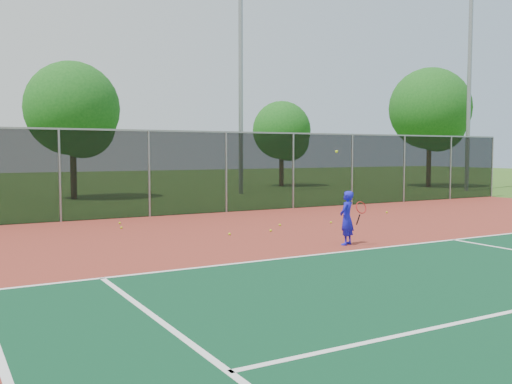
# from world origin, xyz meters

# --- Properties ---
(ground) EXTENTS (120.00, 120.00, 0.00)m
(ground) POSITION_xyz_m (0.00, 0.00, 0.00)
(ground) COLOR #2E5618
(ground) RESTS_ON ground
(court_apron) EXTENTS (30.00, 20.00, 0.02)m
(court_apron) POSITION_xyz_m (0.00, 2.00, 0.01)
(court_apron) COLOR maroon
(court_apron) RESTS_ON ground
(fence_back) EXTENTS (30.00, 0.06, 3.03)m
(fence_back) POSITION_xyz_m (0.00, 12.00, 1.56)
(fence_back) COLOR black
(fence_back) RESTS_ON court_apron
(tennis_player) EXTENTS (0.59, 0.67, 2.30)m
(tennis_player) POSITION_xyz_m (-0.85, 3.78, 0.68)
(tennis_player) COLOR #1916D7
(tennis_player) RESTS_ON court_apron
(practice_ball_0) EXTENTS (0.07, 0.07, 0.07)m
(practice_ball_0) POSITION_xyz_m (4.96, 8.70, 0.06)
(practice_ball_0) COLOR #B5D118
(practice_ball_0) RESTS_ON court_apron
(practice_ball_1) EXTENTS (0.07, 0.07, 0.07)m
(practice_ball_1) POSITION_xyz_m (-2.61, 6.61, 0.06)
(practice_ball_1) COLOR #B5D118
(practice_ball_1) RESTS_ON court_apron
(practice_ball_2) EXTENTS (0.07, 0.07, 0.07)m
(practice_ball_2) POSITION_xyz_m (-4.52, 10.45, 0.06)
(practice_ball_2) COLOR #B5D118
(practice_ball_2) RESTS_ON court_apron
(practice_ball_3) EXTENTS (0.07, 0.07, 0.07)m
(practice_ball_3) POSITION_xyz_m (-0.39, 7.57, 0.06)
(practice_ball_3) COLOR #B5D118
(practice_ball_3) RESTS_ON court_apron
(practice_ball_4) EXTENTS (0.07, 0.07, 0.07)m
(practice_ball_4) POSITION_xyz_m (-4.79, 9.33, 0.06)
(practice_ball_4) COLOR #B5D118
(practice_ball_4) RESTS_ON court_apron
(practice_ball_5) EXTENTS (0.07, 0.07, 0.07)m
(practice_ball_5) POSITION_xyz_m (1.34, 7.30, 0.06)
(practice_ball_5) COLOR #B5D118
(practice_ball_5) RESTS_ON court_apron
(practice_ball_6) EXTENTS (0.07, 0.07, 0.07)m
(practice_ball_6) POSITION_xyz_m (-1.28, 6.64, 0.06)
(practice_ball_6) COLOR #B5D118
(practice_ball_6) RESTS_ON court_apron
(floodlight_n) EXTENTS (0.90, 0.40, 12.99)m
(floodlight_n) POSITION_xyz_m (5.02, 20.23, 7.28)
(floodlight_n) COLOR gray
(floodlight_n) RESTS_ON ground
(floodlight_ne) EXTENTS (0.90, 0.40, 12.99)m
(floodlight_ne) POSITION_xyz_m (17.62, 15.76, 7.28)
(floodlight_ne) COLOR gray
(floodlight_ne) RESTS_ON ground
(tree_back_left) EXTENTS (4.50, 4.50, 6.61)m
(tree_back_left) POSITION_xyz_m (-3.54, 21.12, 4.15)
(tree_back_left) COLOR #332112
(tree_back_left) RESTS_ON ground
(tree_back_mid) EXTENTS (3.83, 3.83, 5.62)m
(tree_back_mid) POSITION_xyz_m (10.65, 24.80, 3.53)
(tree_back_mid) COLOR #332112
(tree_back_mid) RESTS_ON ground
(tree_back_right) EXTENTS (5.23, 5.23, 7.67)m
(tree_back_right) POSITION_xyz_m (18.51, 19.39, 4.82)
(tree_back_right) COLOR #332112
(tree_back_right) RESTS_ON ground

